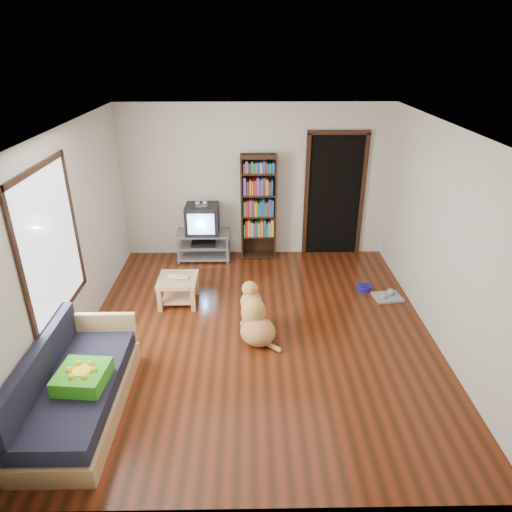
{
  "coord_description": "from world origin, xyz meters",
  "views": [
    {
      "loc": [
        -0.11,
        -4.98,
        3.48
      ],
      "look_at": [
        -0.02,
        0.44,
        0.9
      ],
      "focal_mm": 32.0,
      "sensor_mm": 36.0,
      "label": 1
    }
  ],
  "objects_px": {
    "dog_bowl": "(364,288)",
    "bookshelf": "(258,202)",
    "sofa": "(76,391)",
    "crt_tv": "(202,218)",
    "laptop": "(177,278)",
    "dog": "(255,318)",
    "grey_rag": "(387,297)",
    "coffee_table": "(178,285)",
    "tv_stand": "(204,244)",
    "green_cushion": "(82,377)"
  },
  "relations": [
    {
      "from": "crt_tv",
      "to": "bookshelf",
      "type": "xyz_separation_m",
      "value": [
        0.95,
        0.07,
        0.26
      ]
    },
    {
      "from": "laptop",
      "to": "coffee_table",
      "type": "height_order",
      "value": "laptop"
    },
    {
      "from": "laptop",
      "to": "grey_rag",
      "type": "height_order",
      "value": "laptop"
    },
    {
      "from": "coffee_table",
      "to": "dog",
      "type": "bearing_deg",
      "value": -37.68
    },
    {
      "from": "bookshelf",
      "to": "dog_bowl",
      "type": "bearing_deg",
      "value": -38.11
    },
    {
      "from": "coffee_table",
      "to": "dog",
      "type": "height_order",
      "value": "dog"
    },
    {
      "from": "coffee_table",
      "to": "laptop",
      "type": "bearing_deg",
      "value": -90.0
    },
    {
      "from": "bookshelf",
      "to": "grey_rag",
      "type": "bearing_deg",
      "value": -38.38
    },
    {
      "from": "tv_stand",
      "to": "laptop",
      "type": "bearing_deg",
      "value": -98.98
    },
    {
      "from": "bookshelf",
      "to": "dog",
      "type": "xyz_separation_m",
      "value": [
        -0.09,
        -2.41,
        -0.74
      ]
    },
    {
      "from": "dog_bowl",
      "to": "dog",
      "type": "height_order",
      "value": "dog"
    },
    {
      "from": "dog_bowl",
      "to": "grey_rag",
      "type": "distance_m",
      "value": 0.39
    },
    {
      "from": "coffee_table",
      "to": "dog",
      "type": "xyz_separation_m",
      "value": [
        1.09,
        -0.85,
        -0.02
      ]
    },
    {
      "from": "sofa",
      "to": "crt_tv",
      "type": "bearing_deg",
      "value": 75.07
    },
    {
      "from": "green_cushion",
      "to": "crt_tv",
      "type": "relative_size",
      "value": 0.8
    },
    {
      "from": "dog_bowl",
      "to": "sofa",
      "type": "distance_m",
      "value": 4.31
    },
    {
      "from": "dog_bowl",
      "to": "tv_stand",
      "type": "bearing_deg",
      "value": 155.56
    },
    {
      "from": "laptop",
      "to": "sofa",
      "type": "xyz_separation_m",
      "value": [
        -0.74,
        -2.12,
        -0.15
      ]
    },
    {
      "from": "laptop",
      "to": "dog",
      "type": "relative_size",
      "value": 0.38
    },
    {
      "from": "laptop",
      "to": "grey_rag",
      "type": "relative_size",
      "value": 0.76
    },
    {
      "from": "grey_rag",
      "to": "tv_stand",
      "type": "relative_size",
      "value": 0.44
    },
    {
      "from": "tv_stand",
      "to": "grey_rag",
      "type": "bearing_deg",
      "value": -26.31
    },
    {
      "from": "dog_bowl",
      "to": "green_cushion",
      "type": "bearing_deg",
      "value": -143.25
    },
    {
      "from": "laptop",
      "to": "coffee_table",
      "type": "distance_m",
      "value": 0.14
    },
    {
      "from": "laptop",
      "to": "crt_tv",
      "type": "distance_m",
      "value": 1.58
    },
    {
      "from": "dog",
      "to": "dog_bowl",
      "type": "bearing_deg",
      "value": 34.63
    },
    {
      "from": "dog",
      "to": "coffee_table",
      "type": "bearing_deg",
      "value": 142.32
    },
    {
      "from": "dog_bowl",
      "to": "bookshelf",
      "type": "bearing_deg",
      "value": 141.89
    },
    {
      "from": "tv_stand",
      "to": "crt_tv",
      "type": "distance_m",
      "value": 0.47
    },
    {
      "from": "grey_rag",
      "to": "bookshelf",
      "type": "bearing_deg",
      "value": 141.62
    },
    {
      "from": "grey_rag",
      "to": "dog",
      "type": "height_order",
      "value": "dog"
    },
    {
      "from": "grey_rag",
      "to": "bookshelf",
      "type": "relative_size",
      "value": 0.22
    },
    {
      "from": "crt_tv",
      "to": "coffee_table",
      "type": "bearing_deg",
      "value": -99.03
    },
    {
      "from": "bookshelf",
      "to": "dog",
      "type": "bearing_deg",
      "value": -92.23
    },
    {
      "from": "laptop",
      "to": "bookshelf",
      "type": "xyz_separation_m",
      "value": [
        1.19,
        1.6,
        0.59
      ]
    },
    {
      "from": "bookshelf",
      "to": "sofa",
      "type": "xyz_separation_m",
      "value": [
        -1.92,
        -3.72,
        -0.74
      ]
    },
    {
      "from": "green_cushion",
      "to": "sofa",
      "type": "height_order",
      "value": "sofa"
    },
    {
      "from": "green_cushion",
      "to": "bookshelf",
      "type": "relative_size",
      "value": 0.26
    },
    {
      "from": "dog",
      "to": "grey_rag",
      "type": "bearing_deg",
      "value": 24.73
    },
    {
      "from": "laptop",
      "to": "coffee_table",
      "type": "xyz_separation_m",
      "value": [
        0.0,
        0.03,
        -0.13
      ]
    },
    {
      "from": "tv_stand",
      "to": "crt_tv",
      "type": "bearing_deg",
      "value": 90.0
    },
    {
      "from": "laptop",
      "to": "tv_stand",
      "type": "height_order",
      "value": "tv_stand"
    },
    {
      "from": "grey_rag",
      "to": "crt_tv",
      "type": "distance_m",
      "value": 3.26
    },
    {
      "from": "green_cushion",
      "to": "laptop",
      "type": "distance_m",
      "value": 2.27
    },
    {
      "from": "grey_rag",
      "to": "crt_tv",
      "type": "height_order",
      "value": "crt_tv"
    },
    {
      "from": "tv_stand",
      "to": "sofa",
      "type": "distance_m",
      "value": 3.76
    },
    {
      "from": "dog_bowl",
      "to": "bookshelf",
      "type": "relative_size",
      "value": 0.12
    },
    {
      "from": "green_cushion",
      "to": "crt_tv",
      "type": "distance_m",
      "value": 3.82
    },
    {
      "from": "coffee_table",
      "to": "dog",
      "type": "relative_size",
      "value": 0.69
    },
    {
      "from": "dog",
      "to": "crt_tv",
      "type": "bearing_deg",
      "value": 110.06
    }
  ]
}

